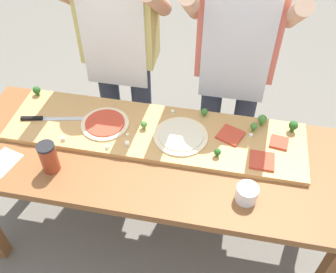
# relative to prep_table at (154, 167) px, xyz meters

# --- Properties ---
(ground_plane) EXTENTS (8.00, 8.00, 0.00)m
(ground_plane) POSITION_rel_prep_table_xyz_m (0.00, 0.00, -0.66)
(ground_plane) COLOR #6B665B
(prep_table) EXTENTS (1.85, 0.69, 0.76)m
(prep_table) POSITION_rel_prep_table_xyz_m (0.00, 0.00, 0.00)
(prep_table) COLOR brown
(prep_table) RESTS_ON ground
(cutting_board) EXTENTS (1.47, 0.38, 0.03)m
(cutting_board) POSITION_rel_prep_table_xyz_m (-0.02, 0.13, 0.12)
(cutting_board) COLOR tan
(cutting_board) RESTS_ON prep_table
(chefs_knife) EXTENTS (0.32, 0.09, 0.02)m
(chefs_knife) POSITION_rel_prep_table_xyz_m (-0.59, 0.10, 0.13)
(chefs_knife) COLOR #B7BABF
(chefs_knife) RESTS_ON cutting_board
(pizza_whole_cheese_artichoke) EXTENTS (0.26, 0.26, 0.02)m
(pizza_whole_cheese_artichoke) POSITION_rel_prep_table_xyz_m (0.11, 0.11, 0.14)
(pizza_whole_cheese_artichoke) COLOR beige
(pizza_whole_cheese_artichoke) RESTS_ON cutting_board
(pizza_whole_tomato_red) EXTENTS (0.24, 0.24, 0.02)m
(pizza_whole_tomato_red) POSITION_rel_prep_table_xyz_m (-0.27, 0.12, 0.14)
(pizza_whole_tomato_red) COLOR beige
(pizza_whole_tomato_red) RESTS_ON cutting_board
(pizza_slice_center) EXTENTS (0.09, 0.09, 0.01)m
(pizza_slice_center) POSITION_rel_prep_table_xyz_m (0.58, 0.16, 0.13)
(pizza_slice_center) COLOR #BC3D28
(pizza_slice_center) RESTS_ON cutting_board
(pizza_slice_near_right) EXTENTS (0.14, 0.14, 0.01)m
(pizza_slice_near_right) POSITION_rel_prep_table_xyz_m (0.35, 0.16, 0.13)
(pizza_slice_near_right) COLOR #BC3D28
(pizza_slice_near_right) RESTS_ON cutting_board
(pizza_slice_far_right) EXTENTS (0.11, 0.11, 0.01)m
(pizza_slice_far_right) POSITION_rel_prep_table_xyz_m (0.50, 0.02, 0.13)
(pizza_slice_far_right) COLOR #BC3D28
(pizza_slice_far_right) RESTS_ON cutting_board
(broccoli_floret_front_right) EXTENTS (0.03, 0.03, 0.05)m
(broccoli_floret_front_right) POSITION_rel_prep_table_xyz_m (0.46, 0.22, 0.16)
(broccoli_floret_front_right) COLOR #487A23
(broccoli_floret_front_right) RESTS_ON cutting_board
(broccoli_floret_front_left) EXTENTS (0.03, 0.03, 0.05)m
(broccoli_floret_front_left) POSITION_rel_prep_table_xyz_m (0.30, 0.02, 0.16)
(broccoli_floret_front_left) COLOR #2C5915
(broccoli_floret_front_left) RESTS_ON cutting_board
(broccoli_floret_center_left) EXTENTS (0.05, 0.05, 0.06)m
(broccoli_floret_center_left) POSITION_rel_prep_table_xyz_m (0.64, 0.25, 0.17)
(broccoli_floret_center_left) COLOR #2C5915
(broccoli_floret_center_left) RESTS_ON cutting_board
(broccoli_floret_back_mid) EXTENTS (0.04, 0.04, 0.05)m
(broccoli_floret_back_mid) POSITION_rel_prep_table_xyz_m (-0.70, 0.28, 0.16)
(broccoli_floret_back_mid) COLOR #2C5915
(broccoli_floret_back_mid) RESTS_ON cutting_board
(broccoli_floret_center_right) EXTENTS (0.03, 0.03, 0.05)m
(broccoli_floret_center_right) POSITION_rel_prep_table_xyz_m (-0.07, 0.13, 0.16)
(broccoli_floret_center_right) COLOR #487A23
(broccoli_floret_center_right) RESTS_ON cutting_board
(broccoli_floret_front_mid) EXTENTS (0.03, 0.03, 0.04)m
(broccoli_floret_front_mid) POSITION_rel_prep_table_xyz_m (0.21, 0.28, 0.15)
(broccoli_floret_front_mid) COLOR #3F7220
(broccoli_floret_front_mid) RESTS_ON cutting_board
(broccoli_floret_back_left) EXTENTS (0.04, 0.04, 0.06)m
(broccoli_floret_back_left) POSITION_rel_prep_table_xyz_m (0.49, 0.27, 0.17)
(broccoli_floret_back_left) COLOR #487A23
(broccoli_floret_back_left) RESTS_ON cutting_board
(cheese_crumble_a) EXTENTS (0.02, 0.02, 0.02)m
(cheese_crumble_a) POSITION_rel_prep_table_xyz_m (0.45, 0.18, 0.14)
(cheese_crumble_a) COLOR white
(cheese_crumble_a) RESTS_ON cutting_board
(cheese_crumble_b) EXTENTS (0.02, 0.02, 0.02)m
(cheese_crumble_b) POSITION_rel_prep_table_xyz_m (-0.44, -0.02, 0.14)
(cheese_crumble_b) COLOR white
(cheese_crumble_b) RESTS_ON cutting_board
(cheese_crumble_c) EXTENTS (0.02, 0.02, 0.01)m
(cheese_crumble_c) POSITION_rel_prep_table_xyz_m (-0.21, -0.03, 0.14)
(cheese_crumble_c) COLOR silver
(cheese_crumble_c) RESTS_ON cutting_board
(cheese_crumble_d) EXTENTS (0.03, 0.03, 0.02)m
(cheese_crumble_d) POSITION_rel_prep_table_xyz_m (-0.13, 0.01, 0.14)
(cheese_crumble_d) COLOR white
(cheese_crumble_d) RESTS_ON cutting_board
(cheese_crumble_e) EXTENTS (0.01, 0.01, 0.01)m
(cheese_crumble_e) POSITION_rel_prep_table_xyz_m (-0.14, 0.07, 0.13)
(cheese_crumble_e) COLOR white
(cheese_crumble_e) RESTS_ON cutting_board
(cheese_crumble_f) EXTENTS (0.02, 0.02, 0.02)m
(cheese_crumble_f) POSITION_rel_prep_table_xyz_m (0.04, 0.27, 0.14)
(cheese_crumble_f) COLOR white
(cheese_crumble_f) RESTS_ON cutting_board
(flour_cup) EXTENTS (0.09, 0.09, 0.08)m
(flour_cup) POSITION_rel_prep_table_xyz_m (0.44, -0.18, 0.14)
(flour_cup) COLOR white
(flour_cup) RESTS_ON prep_table
(sauce_jar) EXTENTS (0.08, 0.08, 0.15)m
(sauce_jar) POSITION_rel_prep_table_xyz_m (-0.43, -0.18, 0.18)
(sauce_jar) COLOR #99381E
(sauce_jar) RESTS_ON prep_table
(recipe_note) EXTENTS (0.15, 0.18, 0.00)m
(recipe_note) POSITION_rel_prep_table_xyz_m (-0.67, -0.19, 0.10)
(recipe_note) COLOR white
(recipe_note) RESTS_ON prep_table
(cook_left) EXTENTS (0.54, 0.39, 1.67)m
(cook_left) POSITION_rel_prep_table_xyz_m (-0.30, 0.54, 0.34)
(cook_left) COLOR #333847
(cook_left) RESTS_ON ground
(cook_right) EXTENTS (0.54, 0.39, 1.67)m
(cook_right) POSITION_rel_prep_table_xyz_m (0.32, 0.54, 0.34)
(cook_right) COLOR #333847
(cook_right) RESTS_ON ground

